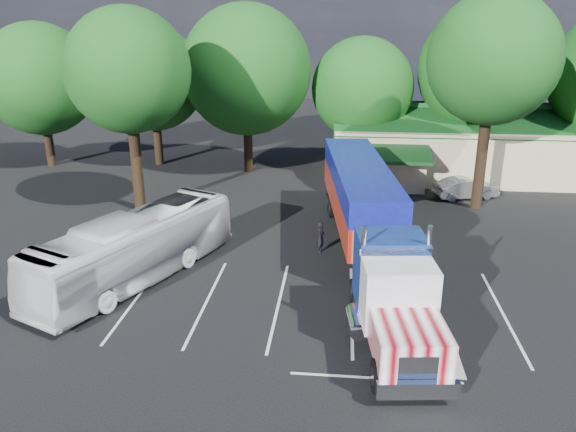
# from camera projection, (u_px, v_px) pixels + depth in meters

# --- Properties ---
(ground) EXTENTS (120.00, 120.00, 0.00)m
(ground) POSITION_uv_depth(u_px,v_px,m) (291.00, 251.00, 30.26)
(ground) COLOR black
(ground) RESTS_ON ground
(event_hall) EXTENTS (24.20, 14.12, 5.55)m
(event_hall) POSITION_uv_depth(u_px,v_px,m) (482.00, 145.00, 44.96)
(event_hall) COLOR beige
(event_hall) RESTS_ON ground
(tree_row_a) EXTENTS (9.00, 9.00, 11.68)m
(tree_row_a) POSITION_uv_depth(u_px,v_px,m) (40.00, 79.00, 45.37)
(tree_row_a) COLOR black
(tree_row_a) RESTS_ON ground
(tree_row_b) EXTENTS (8.40, 8.40, 11.35)m
(tree_row_b) POSITION_uv_depth(u_px,v_px,m) (153.00, 79.00, 45.77)
(tree_row_b) COLOR black
(tree_row_b) RESTS_ON ground
(tree_row_c) EXTENTS (10.00, 10.00, 13.05)m
(tree_row_c) POSITION_uv_depth(u_px,v_px,m) (246.00, 70.00, 43.23)
(tree_row_c) COLOR black
(tree_row_c) RESTS_ON ground
(tree_row_d) EXTENTS (8.00, 8.00, 10.60)m
(tree_row_d) POSITION_uv_depth(u_px,v_px,m) (363.00, 89.00, 44.10)
(tree_row_d) COLOR black
(tree_row_d) RESTS_ON ground
(tree_row_e) EXTENTS (9.60, 9.60, 12.90)m
(tree_row_e) POSITION_uv_depth(u_px,v_px,m) (481.00, 70.00, 43.24)
(tree_row_e) COLOR black
(tree_row_e) RESTS_ON ground
(tree_near_left) EXTENTS (7.60, 7.60, 12.65)m
(tree_near_left) POSITION_uv_depth(u_px,v_px,m) (128.00, 71.00, 33.91)
(tree_near_left) COLOR black
(tree_near_left) RESTS_ON ground
(tree_near_right) EXTENTS (8.00, 8.00, 13.50)m
(tree_near_right) POSITION_uv_depth(u_px,v_px,m) (493.00, 60.00, 34.01)
(tree_near_right) COLOR black
(tree_near_right) RESTS_ON ground
(semi_truck) EXTENTS (5.18, 22.01, 4.58)m
(semi_truck) POSITION_uv_depth(u_px,v_px,m) (366.00, 212.00, 28.41)
(semi_truck) COLOR black
(semi_truck) RESTS_ON ground
(woman) EXTENTS (0.55, 0.69, 1.68)m
(woman) POSITION_uv_depth(u_px,v_px,m) (321.00, 237.00, 29.83)
(woman) COLOR black
(woman) RESTS_ON ground
(bicycle) EXTENTS (1.25, 1.99, 0.98)m
(bicycle) POSITION_uv_depth(u_px,v_px,m) (391.00, 228.00, 32.09)
(bicycle) COLOR black
(bicycle) RESTS_ON ground
(tour_bus) EXTENTS (7.31, 11.72, 3.24)m
(tour_bus) POSITION_uv_depth(u_px,v_px,m) (136.00, 248.00, 26.46)
(tour_bus) COLOR silver
(tour_bus) RESTS_ON ground
(silver_sedan) EXTENTS (4.66, 2.75, 1.45)m
(silver_sedan) POSITION_uv_depth(u_px,v_px,m) (466.00, 188.00, 38.83)
(silver_sedan) COLOR #B4B6BC
(silver_sedan) RESTS_ON ground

